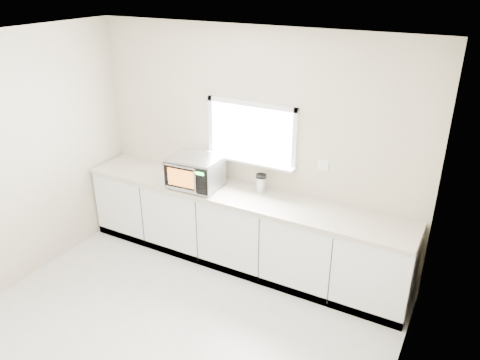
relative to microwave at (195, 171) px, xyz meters
The scene contains 8 objects.
ground 2.01m from the microwave, 72.00° to the right, with size 4.00×4.00×0.00m, color beige.
back_wall 0.70m from the microwave, 37.81° to the left, with size 4.00×0.17×2.70m.
cabinets 0.85m from the microwave, 11.55° to the left, with size 3.92×0.60×0.88m, color white.
countertop 0.57m from the microwave, 10.48° to the left, with size 3.92×0.64×0.04m, color beige.
microwave is the anchor object (origin of this frame).
knife_block 0.18m from the microwave, 88.90° to the left, with size 0.16×0.22×0.29m.
cutting_board 0.36m from the microwave, 105.71° to the left, with size 0.30×0.30×0.02m, color #AD6F43.
coffee_grinder 0.76m from the microwave, 19.36° to the left, with size 0.14×0.14×0.21m.
Camera 1 is at (2.27, -2.44, 3.22)m, focal length 35.00 mm.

